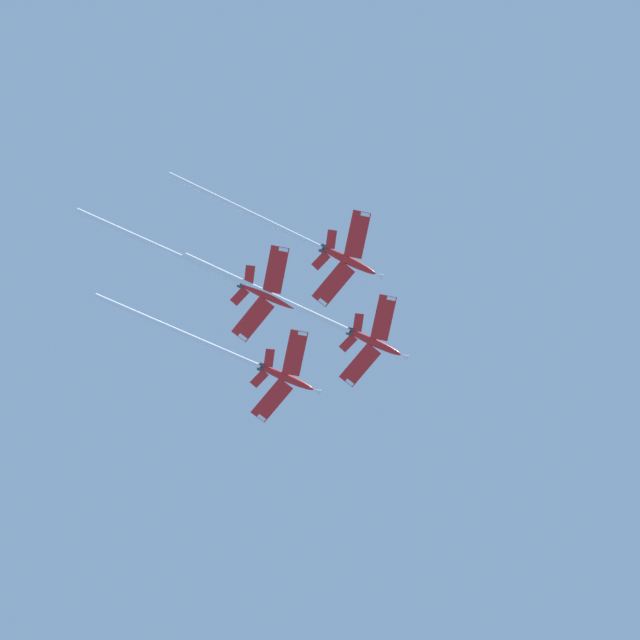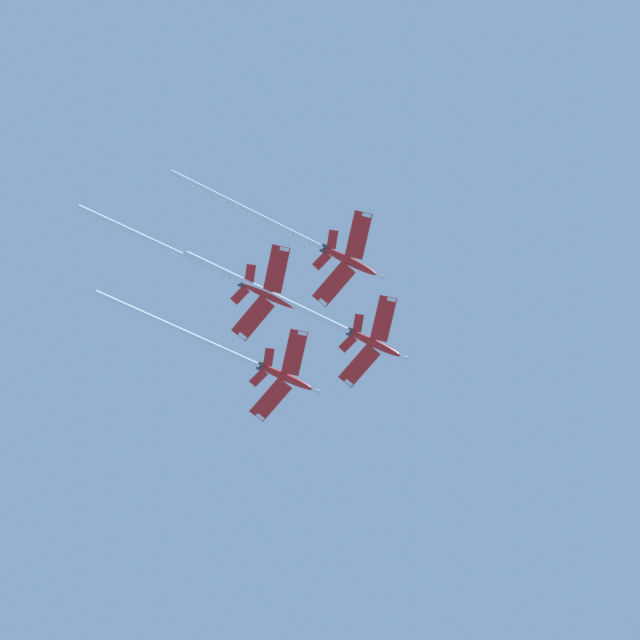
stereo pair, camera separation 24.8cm
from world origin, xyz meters
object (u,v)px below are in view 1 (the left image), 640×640
object	(u,v)px
jet_left_wing	(247,361)
jet_slot	(223,276)
jet_lead	(326,320)
jet_right_wing	(311,243)

from	to	relation	value
jet_left_wing	jet_slot	bearing A→B (deg)	101.63
jet_lead	jet_right_wing	xyz separation A→B (m)	(-4.16, 14.92, -2.92)
jet_right_wing	jet_slot	world-z (taller)	jet_right_wing
jet_right_wing	jet_left_wing	bearing A→B (deg)	-35.41
jet_left_wing	jet_slot	world-z (taller)	jet_left_wing
jet_left_wing	jet_slot	xyz separation A→B (m)	(-3.49, 16.95, -1.80)
jet_lead	jet_right_wing	distance (m)	15.76
jet_right_wing	jet_slot	xyz separation A→B (m)	(17.88, 1.76, -1.03)
jet_slot	jet_right_wing	bearing A→B (deg)	-174.39
jet_lead	jet_left_wing	distance (m)	17.35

